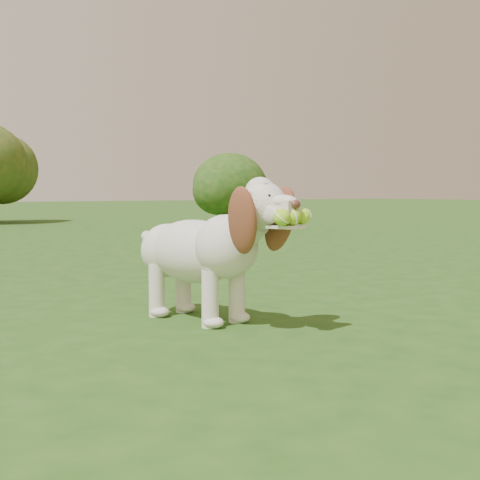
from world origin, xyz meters
TOP-DOWN VIEW (x-y plane):
  - ground at (0.00, 0.00)m, footprint 80.00×80.00m
  - dog at (0.35, 0.33)m, footprint 0.58×1.18m
  - shrub_d at (4.97, 7.68)m, footprint 1.34×1.34m

SIDE VIEW (x-z plane):
  - ground at x=0.00m, z-range 0.00..0.00m
  - dog at x=0.35m, z-range 0.02..0.80m
  - shrub_d at x=4.97m, z-range 0.12..1.51m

